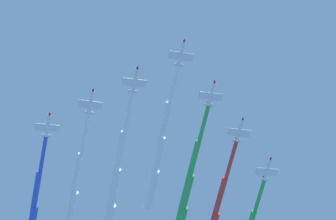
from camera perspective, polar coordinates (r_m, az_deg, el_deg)
name	(u,v)px	position (r m, az deg, el deg)	size (l,w,h in m)	color
jet_lead	(157,157)	(227.67, -0.96, -4.24)	(62.63, 27.27, 4.12)	silver
jet_port_inner	(186,194)	(235.05, 1.62, -7.51)	(63.50, 27.87, 4.18)	silver
jet_starboard_inner	(113,191)	(233.29, -4.88, -7.23)	(68.33, 30.06, 4.17)	silver
jet_starboard_mid	(71,215)	(242.84, -8.61, -9.23)	(72.18, 31.10, 4.09)	silver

